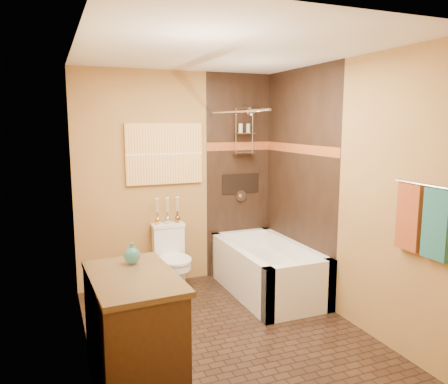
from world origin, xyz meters
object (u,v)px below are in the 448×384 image
bathtub (267,273)px  toilet (172,258)px  sunset_painting (164,154)px  vanity (134,331)px

bathtub → toilet: (-0.97, 0.47, 0.16)m
sunset_painting → toilet: (0.00, -0.25, -1.17)m
bathtub → vanity: bearing=-144.4°
bathtub → vanity: 2.13m
sunset_painting → toilet: sunset_painting is taller
sunset_painting → toilet: 1.20m
bathtub → toilet: toilet is taller
sunset_painting → bathtub: (0.97, -0.73, -1.33)m
toilet → vanity: (-0.75, -1.71, 0.05)m
bathtub → vanity: vanity is taller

